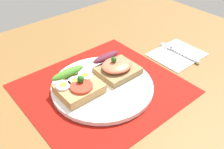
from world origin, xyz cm
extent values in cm
cube|color=brown|center=(0.00, 0.00, -1.60)|extent=(120.00, 90.00, 3.20)
cube|color=#98120B|center=(0.00, 0.00, 0.15)|extent=(36.09, 33.56, 0.30)
cylinder|color=white|center=(0.00, 0.00, 0.85)|extent=(24.40, 24.40, 1.10)
cube|color=tan|center=(-5.78, 1.13, 2.47)|extent=(9.66, 8.05, 2.14)
cylinder|color=red|center=(-5.85, -0.32, 3.83)|extent=(5.07, 5.07, 0.60)
ellipsoid|color=#437F24|center=(-5.78, 5.55, 4.43)|extent=(8.50, 2.20, 1.80)
sphere|color=#1E5919|center=(-5.21, 1.13, 4.93)|extent=(1.60, 1.60, 1.60)
cylinder|color=white|center=(-8.68, 2.93, 3.78)|extent=(3.50, 3.50, 0.50)
cylinder|color=yellow|center=(-8.68, 2.93, 4.11)|extent=(1.58, 1.58, 0.16)
cylinder|color=white|center=(-5.78, 2.46, 3.78)|extent=(3.50, 3.50, 0.50)
cylinder|color=yellow|center=(-5.78, 2.46, 4.11)|extent=(1.58, 1.58, 0.16)
cylinder|color=white|center=(-2.88, 2.74, 3.78)|extent=(3.50, 3.50, 0.50)
cylinder|color=yellow|center=(-2.88, 2.74, 4.11)|extent=(1.58, 1.58, 0.16)
cube|color=olive|center=(5.78, 1.04, 2.21)|extent=(9.71, 8.44, 1.63)
ellipsoid|color=#EB6C4B|center=(5.56, 1.16, 3.94)|extent=(7.96, 6.75, 1.83)
ellipsoid|color=#561E30|center=(5.78, 5.66, 3.93)|extent=(8.25, 2.20, 1.80)
sphere|color=#1E5919|center=(4.98, 1.64, 5.56)|extent=(1.40, 1.40, 1.40)
cube|color=white|center=(26.09, -1.96, 0.30)|extent=(14.27, 11.86, 0.60)
cube|color=#B7B7BC|center=(26.72, -3.99, 0.76)|extent=(0.80, 10.14, 0.32)
cube|color=#B7B7BC|center=(26.72, 1.28, 0.76)|extent=(1.50, 1.20, 0.32)
cube|color=#B7B7BC|center=(26.07, 3.28, 0.76)|extent=(0.32, 2.80, 0.32)
cube|color=#B7B7BC|center=(26.72, 3.28, 0.76)|extent=(0.32, 2.80, 0.32)
cube|color=#B7B7BC|center=(27.37, 3.28, 0.76)|extent=(0.32, 2.80, 0.32)
camera|label=1|loc=(-28.29, -37.07, 39.17)|focal=40.26mm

